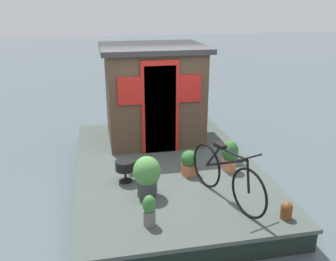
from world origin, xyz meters
name	(u,v)px	position (x,y,z in m)	size (l,w,h in m)	color
ground_plane	(166,181)	(0.00, 0.00, 0.00)	(60.00, 60.00, 0.00)	#4C5B60
houseboat_deck	(166,172)	(0.00, 0.00, 0.19)	(4.92, 3.22, 0.38)	#424C47
houseboat_cabin	(153,93)	(1.35, 0.00, 1.38)	(1.83, 2.10, 1.97)	#4C3828
bicycle	(226,176)	(-1.47, -0.61, 0.78)	(1.65, 0.65, 0.86)	black
potted_plant_basil	(149,210)	(-1.89, 0.60, 0.61)	(0.17, 0.17, 0.44)	slate
potted_plant_mint	(189,163)	(-0.55, -0.30, 0.61)	(0.28, 0.28, 0.44)	#B2603D
potted_plant_sage	(147,175)	(-1.11, 0.51, 0.73)	(0.42, 0.42, 0.64)	#38383D
potted_plant_rosemary	(230,155)	(-0.53, -1.03, 0.67)	(0.29, 0.29, 0.55)	#C6754C
charcoal_grill	(125,166)	(-0.58, 0.79, 0.65)	(0.32, 0.32, 0.37)	black
mooring_bollard	(286,210)	(-2.11, -1.26, 0.51)	(0.16, 0.16, 0.25)	brown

